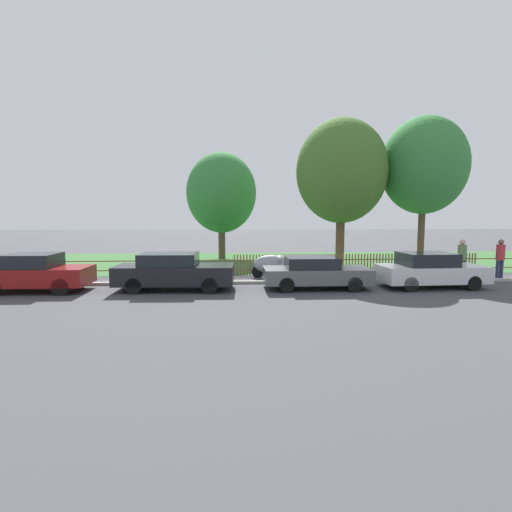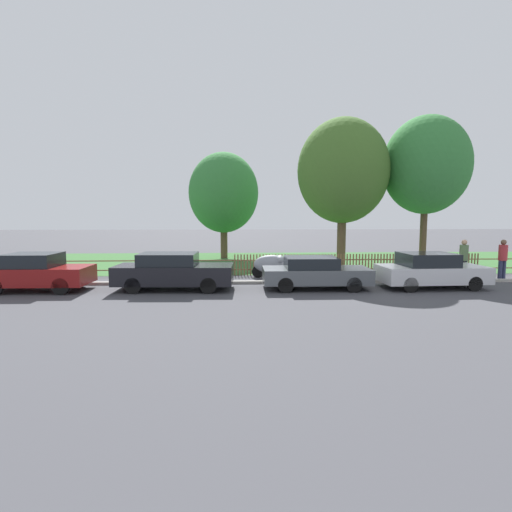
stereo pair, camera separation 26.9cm
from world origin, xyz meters
The scene contains 14 objects.
ground_plane centered at (0.00, 0.00, 0.00)m, with size 120.00×120.00×0.00m, color #424247.
kerb_stone centered at (0.00, 0.10, 0.06)m, with size 42.33×0.20×0.12m, color #B2ADA3.
grass_strip centered at (0.00, 7.98, 0.01)m, with size 42.33×11.16×0.01m, color #33602D.
park_fence centered at (0.00, 2.41, 0.51)m, with size 42.33×0.05×1.01m.
parked_car_silver_hatchback centered at (-13.47, -1.13, 0.73)m, with size 3.81×1.81×1.45m.
parked_car_black_saloon centered at (-8.31, -1.13, 0.73)m, with size 4.55×1.89×1.43m.
parked_car_navy_estate centered at (-2.79, -1.16, 0.65)m, with size 4.17×1.77×1.26m.
parked_car_red_compact centered at (1.84, -1.17, 0.70)m, with size 4.16×1.98×1.40m.
covered_motorcycle centered at (-4.22, 1.62, 0.64)m, with size 1.81×0.80×1.06m.
tree_nearest_kerb centered at (-6.75, 10.14, 4.32)m, with size 4.58×4.58×6.97m.
tree_behind_motorcycle centered at (-0.35, 4.28, 5.15)m, with size 4.71×4.71×7.88m.
tree_mid_park centered at (3.97, 4.10, 5.45)m, with size 4.39×4.39×7.99m.
pedestrian_near_fence centered at (4.20, 0.61, 1.02)m, with size 0.40×0.42×1.81m.
pedestrian_by_lamp centered at (5.98, 0.60, 1.02)m, with size 0.48×0.48×1.81m.
Camera 1 is at (-6.05, -16.54, 2.93)m, focal length 28.00 mm.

